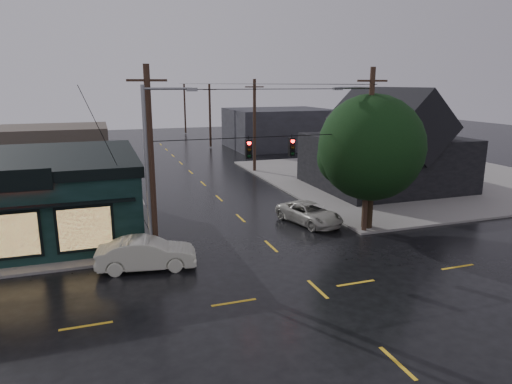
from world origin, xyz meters
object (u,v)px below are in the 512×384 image
object	(u,v)px
utility_pole_ne	(364,232)
suv_silver	(309,213)
utility_pole_nw	(156,257)
sedan_cream	(147,254)
corner_tree	(371,148)

from	to	relation	value
utility_pole_ne	suv_silver	xyz separation A→B (m)	(-2.47, 2.84, 0.70)
utility_pole_nw	suv_silver	world-z (taller)	utility_pole_nw
sedan_cream	utility_pole_ne	bearing A→B (deg)	-75.07
corner_tree	suv_silver	size ratio (longest dim) A/B	1.69
utility_pole_nw	utility_pole_ne	world-z (taller)	same
utility_pole_ne	utility_pole_nw	bearing A→B (deg)	180.00
utility_pole_nw	sedan_cream	bearing A→B (deg)	-112.82
corner_tree	utility_pole_nw	distance (m)	14.51
utility_pole_ne	sedan_cream	distance (m)	13.74
utility_pole_ne	suv_silver	size ratio (longest dim) A/B	2.02
sedan_cream	suv_silver	xyz separation A→B (m)	(11.16, 4.34, -0.11)
sedan_cream	corner_tree	bearing A→B (deg)	-73.29
utility_pole_nw	suv_silver	distance (m)	10.92
sedan_cream	suv_silver	distance (m)	11.97
sedan_cream	suv_silver	size ratio (longest dim) A/B	0.98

